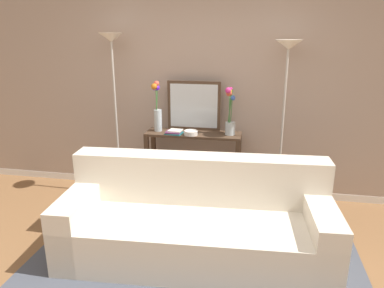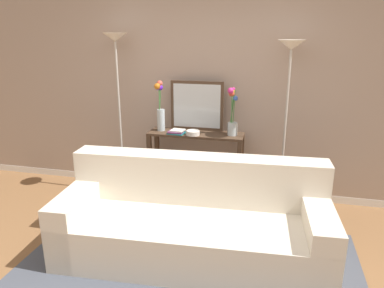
# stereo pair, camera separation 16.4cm
# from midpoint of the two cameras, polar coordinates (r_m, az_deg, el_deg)

# --- Properties ---
(back_wall) EXTENTS (12.00, 0.15, 2.69)m
(back_wall) POSITION_cam_midpoint_polar(r_m,az_deg,el_deg) (4.45, 3.23, 9.05)
(back_wall) COLOR white
(back_wall) RESTS_ON ground
(area_rug) EXTENTS (2.95, 1.65, 0.01)m
(area_rug) POSITION_cam_midpoint_polar(r_m,az_deg,el_deg) (3.39, 1.11, -18.34)
(area_rug) COLOR #474C56
(area_rug) RESTS_ON ground
(couch) EXTENTS (2.42, 1.05, 0.88)m
(couch) POSITION_cam_midpoint_polar(r_m,az_deg,el_deg) (3.36, 1.68, -12.49)
(couch) COLOR beige
(couch) RESTS_ON ground
(console_table) EXTENTS (1.12, 0.33, 0.84)m
(console_table) POSITION_cam_midpoint_polar(r_m,az_deg,el_deg) (4.33, 1.68, -1.79)
(console_table) COLOR #473323
(console_table) RESTS_ON ground
(floor_lamp_left) EXTENTS (0.28, 0.28, 1.97)m
(floor_lamp_left) POSITION_cam_midpoint_polar(r_m,az_deg,el_deg) (4.36, -10.66, 11.31)
(floor_lamp_left) COLOR #B7B2A8
(floor_lamp_left) RESTS_ON ground
(floor_lamp_right) EXTENTS (0.28, 0.28, 1.90)m
(floor_lamp_right) POSITION_cam_midpoint_polar(r_m,az_deg,el_deg) (4.00, 16.17, 9.65)
(floor_lamp_right) COLOR #B7B2A8
(floor_lamp_right) RESTS_ON ground
(wall_mirror) EXTENTS (0.64, 0.02, 0.59)m
(wall_mirror) POSITION_cam_midpoint_polar(r_m,az_deg,el_deg) (4.31, 1.86, 6.01)
(wall_mirror) COLOR #473323
(wall_mirror) RESTS_ON console_table
(vase_tall_flowers) EXTENTS (0.11, 0.12, 0.59)m
(vase_tall_flowers) POSITION_cam_midpoint_polar(r_m,az_deg,el_deg) (4.30, -3.96, 5.75)
(vase_tall_flowers) COLOR silver
(vase_tall_flowers) RESTS_ON console_table
(vase_short_flowers) EXTENTS (0.12, 0.12, 0.55)m
(vase_short_flowers) POSITION_cam_midpoint_polar(r_m,az_deg,el_deg) (4.13, 7.52, 4.63)
(vase_short_flowers) COLOR silver
(vase_short_flowers) RESTS_ON console_table
(fruit_bowl) EXTENTS (0.16, 0.16, 0.05)m
(fruit_bowl) POSITION_cam_midpoint_polar(r_m,az_deg,el_deg) (4.15, 1.28, 1.79)
(fruit_bowl) COLOR silver
(fruit_bowl) RESTS_ON console_table
(book_stack) EXTENTS (0.20, 0.18, 0.04)m
(book_stack) POSITION_cam_midpoint_polar(r_m,az_deg,el_deg) (4.21, -1.32, 1.93)
(book_stack) COLOR #1E7075
(book_stack) RESTS_ON console_table
(book_row_under_console) EXTENTS (0.25, 0.18, 0.13)m
(book_row_under_console) POSITION_cam_midpoint_polar(r_m,az_deg,el_deg) (4.59, -2.53, -7.52)
(book_row_under_console) COLOR gold
(book_row_under_console) RESTS_ON ground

